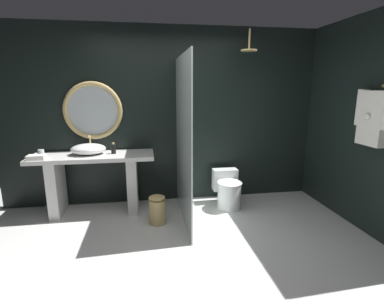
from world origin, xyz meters
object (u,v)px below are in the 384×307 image
(folded_hand_towel, at_px, (36,157))
(hanging_bathrobe, at_px, (374,115))
(round_wall_mirror, at_px, (93,111))
(rain_shower_head, at_px, (249,49))
(soap_dispenser, at_px, (113,149))
(tumbler_cup, at_px, (41,153))
(waste_bin, at_px, (157,209))
(vessel_sink, at_px, (88,149))
(toilet, at_px, (228,190))

(folded_hand_towel, bearing_deg, hanging_bathrobe, -14.02)
(round_wall_mirror, bearing_deg, rain_shower_head, -8.67)
(soap_dispenser, xyz_separation_m, rain_shower_head, (1.87, -0.08, 1.34))
(tumbler_cup, xyz_separation_m, waste_bin, (1.48, -0.46, -0.69))
(rain_shower_head, bearing_deg, hanging_bathrobe, -45.10)
(vessel_sink, bearing_deg, tumbler_cup, -172.17)
(folded_hand_towel, bearing_deg, soap_dispenser, 12.14)
(vessel_sink, height_order, hanging_bathrobe, hanging_bathrobe)
(soap_dispenser, relative_size, round_wall_mirror, 0.19)
(soap_dispenser, distance_m, toilet, 1.75)
(vessel_sink, relative_size, tumbler_cup, 4.51)
(toilet, xyz_separation_m, waste_bin, (-1.06, -0.40, -0.06))
(hanging_bathrobe, distance_m, folded_hand_towel, 4.06)
(vessel_sink, height_order, tumbler_cup, vessel_sink)
(soap_dispenser, height_order, waste_bin, soap_dispenser)
(vessel_sink, height_order, rain_shower_head, rain_shower_head)
(hanging_bathrobe, xyz_separation_m, toilet, (-1.35, 1.05, -1.18))
(tumbler_cup, relative_size, rain_shower_head, 0.36)
(tumbler_cup, bearing_deg, hanging_bathrobe, -15.89)
(rain_shower_head, bearing_deg, folded_hand_towel, -177.49)
(rain_shower_head, height_order, toilet, rain_shower_head)
(hanging_bathrobe, bearing_deg, waste_bin, 164.96)
(soap_dispenser, height_order, round_wall_mirror, round_wall_mirror)
(vessel_sink, distance_m, tumbler_cup, 0.59)
(vessel_sink, relative_size, rain_shower_head, 1.62)
(toilet, height_order, waste_bin, toilet)
(vessel_sink, distance_m, folded_hand_towel, 0.64)
(hanging_bathrobe, bearing_deg, tumbler_cup, 164.11)
(rain_shower_head, bearing_deg, waste_bin, -161.02)
(round_wall_mirror, bearing_deg, hanging_bathrobe, -23.73)
(rain_shower_head, bearing_deg, round_wall_mirror, 171.33)
(tumbler_cup, distance_m, soap_dispenser, 0.92)
(tumbler_cup, height_order, toilet, tumbler_cup)
(tumbler_cup, height_order, soap_dispenser, soap_dispenser)
(folded_hand_towel, bearing_deg, toilet, 1.66)
(tumbler_cup, xyz_separation_m, hanging_bathrobe, (3.89, -1.11, 0.55))
(toilet, bearing_deg, tumbler_cup, 178.71)
(tumbler_cup, xyz_separation_m, toilet, (2.54, -0.06, -0.63))
(hanging_bathrobe, height_order, toilet, hanging_bathrobe)
(round_wall_mirror, distance_m, folded_hand_towel, 0.97)
(hanging_bathrobe, height_order, waste_bin, hanging_bathrobe)
(tumbler_cup, height_order, round_wall_mirror, round_wall_mirror)
(tumbler_cup, xyz_separation_m, soap_dispenser, (0.92, 0.07, 0.02))
(round_wall_mirror, relative_size, toilet, 1.50)
(toilet, height_order, folded_hand_towel, folded_hand_towel)
(tumbler_cup, bearing_deg, soap_dispenser, 4.38)
(vessel_sink, distance_m, round_wall_mirror, 0.56)
(waste_bin, bearing_deg, vessel_sink, 148.94)
(soap_dispenser, bearing_deg, waste_bin, -43.37)
(vessel_sink, bearing_deg, rain_shower_head, -2.29)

